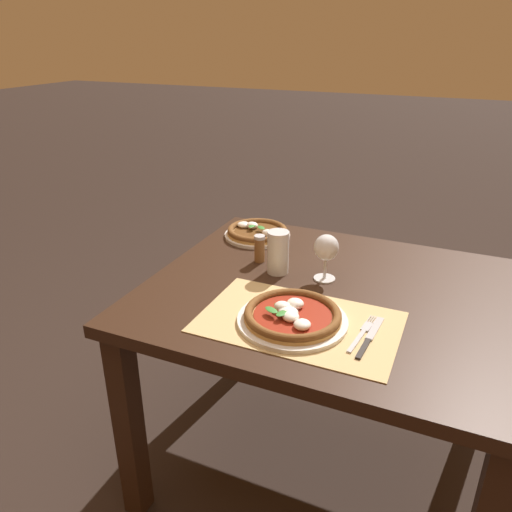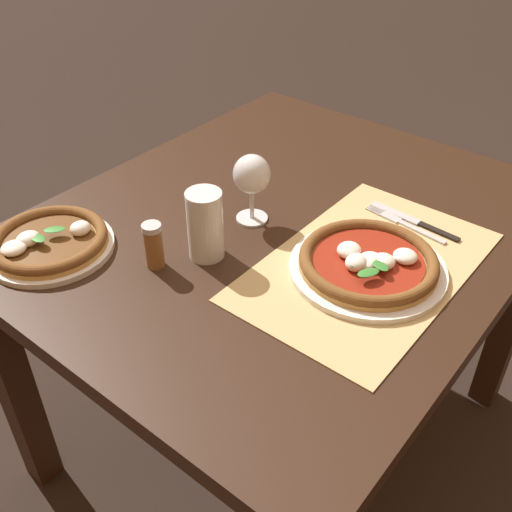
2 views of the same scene
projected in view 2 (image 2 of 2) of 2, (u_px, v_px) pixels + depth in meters
name	position (u px, v px, depth m)	size (l,w,h in m)	color
ground_plane	(277.00, 430.00, 1.76)	(24.00, 24.00, 0.00)	black
dining_table	(283.00, 260.00, 1.38)	(1.14, 0.96, 0.74)	black
paper_placemat	(367.00, 266.00, 1.18)	(0.55, 0.34, 0.00)	tan
pizza_near	(368.00, 263.00, 1.15)	(0.31, 0.31, 0.05)	silver
pizza_far	(49.00, 242.00, 1.22)	(0.26, 0.26, 0.05)	silver
wine_glass	(252.00, 177.00, 1.26)	(0.08, 0.08, 0.16)	silver
pint_glass	(205.00, 226.00, 1.17)	(0.07, 0.07, 0.15)	silver
fork	(404.00, 224.00, 1.29)	(0.04, 0.20, 0.00)	#B7B7BC
knife	(414.00, 221.00, 1.30)	(0.03, 0.22, 0.01)	black
pepper_shaker	(154.00, 245.00, 1.16)	(0.04, 0.04, 0.10)	brown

